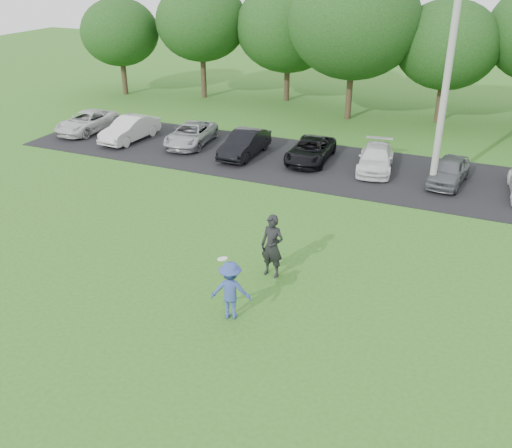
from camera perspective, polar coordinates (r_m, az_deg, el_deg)
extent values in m
plane|color=#32661D|center=(15.89, -5.18, -9.26)|extent=(100.00, 100.00, 0.00)
cube|color=black|center=(26.74, 8.30, 5.59)|extent=(32.00, 6.50, 0.03)
cylinder|color=#9D9C98|center=(23.77, 18.85, 15.62)|extent=(0.28, 0.28, 10.92)
imported|color=#344994|center=(15.40, -2.56, -6.64)|extent=(1.23, 0.93, 1.69)
cylinder|color=white|center=(14.73, -3.38, -3.49)|extent=(0.28, 0.27, 0.11)
imported|color=black|center=(17.25, 1.63, -2.23)|extent=(0.78, 0.55, 2.01)
cube|color=black|center=(16.90, 1.98, -1.72)|extent=(0.15, 0.11, 0.10)
imported|color=silver|center=(33.15, -16.55, 9.77)|extent=(1.91, 4.01, 1.10)
imported|color=silver|center=(30.97, -12.51, 9.26)|extent=(1.54, 3.81, 1.23)
imported|color=#ADB0B4|center=(29.78, -6.54, 8.91)|extent=(2.30, 4.11, 1.09)
imported|color=black|center=(27.87, -1.15, 8.04)|extent=(1.32, 3.71, 1.22)
imported|color=black|center=(27.28, 5.46, 7.37)|extent=(1.98, 3.92, 1.06)
imported|color=white|center=(26.58, 11.89, 6.44)|extent=(2.02, 3.86, 1.07)
imported|color=slate|center=(25.76, 18.73, 5.05)|extent=(1.67, 3.42, 1.12)
cylinder|color=#38281C|center=(41.80, -13.03, 14.03)|extent=(0.36, 0.36, 2.20)
ellipsoid|color=#214C19|center=(41.33, -13.46, 18.17)|extent=(5.20, 5.20, 4.42)
cylinder|color=#38281C|center=(39.97, -5.26, 14.42)|extent=(0.36, 0.36, 2.70)
ellipsoid|color=#214C19|center=(39.44, -5.48, 19.52)|extent=(5.94, 5.94, 5.05)
cylinder|color=#38281C|center=(39.00, 3.10, 13.83)|extent=(0.36, 0.36, 2.20)
ellipsoid|color=#214C19|center=(38.42, 3.23, 19.09)|extent=(6.68, 6.68, 5.68)
cylinder|color=#38281C|center=(34.85, 9.29, 12.53)|extent=(0.36, 0.36, 2.70)
ellipsoid|color=#214C19|center=(34.17, 9.80, 19.29)|extent=(7.42, 7.42, 6.31)
cylinder|color=#38281C|center=(35.38, 17.85, 11.43)|extent=(0.36, 0.36, 2.20)
ellipsoid|color=#214C19|center=(34.79, 18.59, 16.62)|extent=(5.76, 5.76, 4.90)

